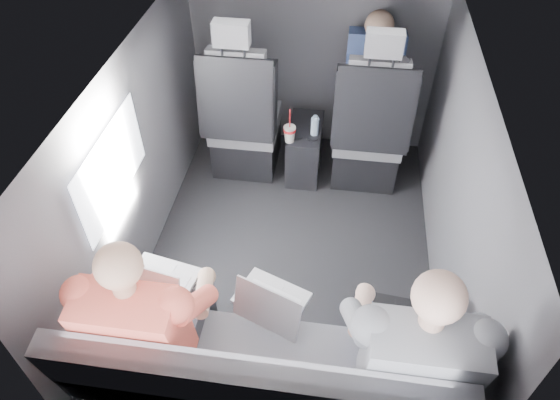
# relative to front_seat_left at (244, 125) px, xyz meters

# --- Properties ---
(floor) EXTENTS (2.60, 2.60, 0.00)m
(floor) POSITION_rel_front_seat_left_xyz_m (0.45, -0.84, -0.40)
(floor) COLOR black
(floor) RESTS_ON ground
(ceiling) EXTENTS (2.60, 2.60, 0.00)m
(ceiling) POSITION_rel_front_seat_left_xyz_m (0.45, -0.84, 0.95)
(ceiling) COLOR #B2B2AD
(ceiling) RESTS_ON panel_back
(panel_left) EXTENTS (0.02, 2.60, 1.35)m
(panel_left) POSITION_rel_front_seat_left_xyz_m (-0.45, -0.84, 0.27)
(panel_left) COLOR #56565B
(panel_left) RESTS_ON floor
(panel_right) EXTENTS (0.02, 2.60, 1.35)m
(panel_right) POSITION_rel_front_seat_left_xyz_m (1.35, -0.84, 0.27)
(panel_right) COLOR #56565B
(panel_right) RESTS_ON floor
(panel_front) EXTENTS (1.80, 0.02, 1.35)m
(panel_front) POSITION_rel_front_seat_left_xyz_m (0.45, 0.46, 0.27)
(panel_front) COLOR #56565B
(panel_front) RESTS_ON floor
(side_window) EXTENTS (0.02, 0.75, 0.42)m
(side_window) POSITION_rel_front_seat_left_xyz_m (-0.43, -1.14, 0.50)
(side_window) COLOR white
(side_window) RESTS_ON panel_left
(seatbelt) EXTENTS (0.35, 0.11, 0.59)m
(seatbelt) POSITION_rel_front_seat_left_xyz_m (0.90, -0.17, 0.40)
(seatbelt) COLOR black
(seatbelt) RESTS_ON front_seat_right
(front_seat_left) EXTENTS (0.52, 0.58, 1.26)m
(front_seat_left) POSITION_rel_front_seat_left_xyz_m (0.00, 0.00, 0.00)
(front_seat_left) COLOR black
(front_seat_left) RESTS_ON floor
(front_seat_right) EXTENTS (0.52, 0.58, 1.26)m
(front_seat_right) POSITION_rel_front_seat_left_xyz_m (0.90, 0.00, 0.00)
(front_seat_right) COLOR black
(front_seat_right) RESTS_ON floor
(center_console) EXTENTS (0.24, 0.48, 0.41)m
(center_console) POSITION_rel_front_seat_left_xyz_m (0.45, 0.04, -0.20)
(center_console) COLOR black
(center_console) RESTS_ON floor
(rear_bench) EXTENTS (1.60, 0.57, 0.92)m
(rear_bench) POSITION_rel_front_seat_left_xyz_m (0.45, -1.90, -0.09)
(rear_bench) COLOR slate
(rear_bench) RESTS_ON floor
(soda_cup) EXTENTS (0.09, 0.09, 0.26)m
(soda_cup) POSITION_rel_front_seat_left_xyz_m (0.35, -0.14, 0.07)
(soda_cup) COLOR white
(soda_cup) RESTS_ON center_console
(water_bottle) EXTENTS (0.06, 0.06, 0.16)m
(water_bottle) POSITION_rel_front_seat_left_xyz_m (0.52, -0.04, 0.07)
(water_bottle) COLOR #ABD1E8
(water_bottle) RESTS_ON center_console
(laptop_white) EXTENTS (0.36, 0.36, 0.24)m
(laptop_white) POSITION_rel_front_seat_left_xyz_m (-0.09, -1.61, 0.23)
(laptop_white) COLOR silver
(laptop_white) RESTS_ON passenger_rear_left
(laptop_silver) EXTENTS (0.38, 0.39, 0.23)m
(laptop_silver) POSITION_rel_front_seat_left_xyz_m (0.45, -1.64, 0.23)
(laptop_silver) COLOR #ACACB1
(laptop_silver) RESTS_ON rear_bench
(laptop_black) EXTENTS (0.32, 0.30, 0.22)m
(laptop_black) POSITION_rel_front_seat_left_xyz_m (1.06, -1.67, 0.23)
(laptop_black) COLOR black
(laptop_black) RESTS_ON passenger_rear_right
(passenger_rear_left) EXTENTS (0.50, 0.62, 1.22)m
(passenger_rear_left) POSITION_rel_front_seat_left_xyz_m (-0.05, -1.81, 0.23)
(passenger_rear_left) COLOR #313236
(passenger_rear_left) RESTS_ON rear_bench
(passenger_rear_right) EXTENTS (0.52, 0.64, 1.26)m
(passenger_rear_right) POSITION_rel_front_seat_left_xyz_m (1.06, -1.81, 0.24)
(passenger_rear_right) COLOR navy
(passenger_rear_right) RESTS_ON rear_bench
(passenger_front_right) EXTENTS (0.39, 0.39, 0.76)m
(passenger_front_right) POSITION_rel_front_seat_left_xyz_m (0.89, 0.26, 0.35)
(passenger_front_right) COLOR navy
(passenger_front_right) RESTS_ON front_seat_right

